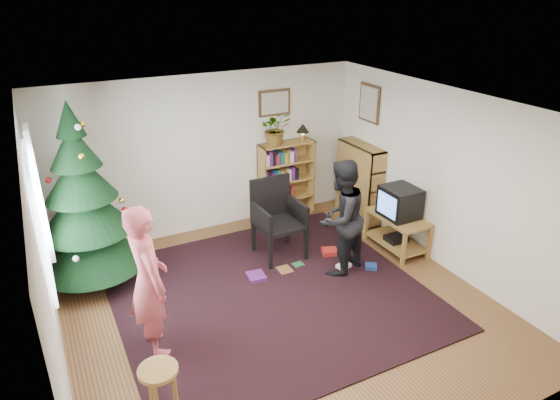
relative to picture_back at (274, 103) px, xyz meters
name	(u,v)px	position (x,y,z in m)	size (l,w,h in m)	color
floor	(281,307)	(-1.15, -2.48, -1.95)	(5.00, 5.00, 0.00)	brown
ceiling	(281,110)	(-1.15, -2.48, 0.55)	(5.00, 5.00, 0.00)	white
wall_back	(208,155)	(-1.15, 0.02, -0.70)	(5.00, 0.02, 2.50)	silver
wall_front	(434,348)	(-1.15, -4.97, -0.70)	(5.00, 0.02, 2.50)	silver
wall_left	(45,270)	(-3.65, -2.48, -0.70)	(0.02, 5.00, 2.50)	silver
wall_right	(445,180)	(1.35, -2.48, -0.70)	(0.02, 5.00, 2.50)	silver
rug	(270,294)	(-1.15, -2.17, -1.94)	(3.80, 3.60, 0.02)	black
window_pane	(39,220)	(-3.62, -1.88, -0.45)	(0.04, 1.20, 1.40)	silver
curtain	(39,195)	(-3.58, -1.18, -0.45)	(0.06, 0.35, 1.60)	white
picture_back	(274,103)	(0.00, 0.00, 0.00)	(0.55, 0.03, 0.42)	#4C3319
picture_right	(370,103)	(1.33, -0.73, 0.00)	(0.03, 0.50, 0.60)	#4C3319
christmas_tree	(85,212)	(-3.11, -0.81, -0.92)	(1.36, 1.36, 2.48)	#3F2816
bookshelf_back	(286,179)	(0.15, -0.14, -1.29)	(0.95, 0.30, 1.30)	olive
bookshelf_right	(359,181)	(1.19, -0.78, -1.29)	(0.30, 0.95, 1.30)	olive
tv_stand	(397,229)	(1.07, -1.95, -1.62)	(0.53, 0.95, 0.55)	olive
crt_tv	(400,202)	(1.07, -1.95, -1.18)	(0.48, 0.51, 0.45)	black
armchair	(275,214)	(-0.60, -1.21, -1.32)	(0.64, 0.64, 1.15)	black
stool	(159,380)	(-2.91, -3.52, -1.48)	(0.36, 0.36, 0.60)	olive
person_standing	(148,281)	(-2.72, -2.51, -1.08)	(0.63, 0.41, 1.73)	#BD4B56
person_by_chair	(341,218)	(-0.05, -2.08, -1.13)	(0.79, 0.62, 1.63)	black
potted_plant	(276,128)	(-0.05, -0.14, -0.38)	(0.48, 0.42, 0.54)	gray
table_lamp	(303,129)	(0.45, -0.14, -0.46)	(0.21, 0.21, 0.28)	#A57F33
floor_clutter	(322,260)	(-0.14, -1.80, -1.91)	(2.25, 1.13, 0.08)	#A51E19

